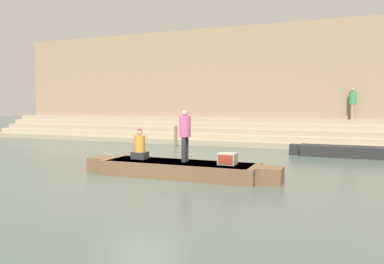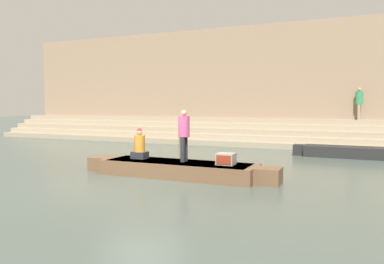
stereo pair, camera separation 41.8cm
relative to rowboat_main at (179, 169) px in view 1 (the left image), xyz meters
The scene contains 10 objects.
ground_plane 1.28m from the rowboat_main, 128.71° to the right, with size 120.00×120.00×0.00m, color #47544C.
ghat_steps 11.08m from the rowboat_main, 94.06° to the left, with size 36.00×3.24×1.52m.
back_wall 13.29m from the rowboat_main, 93.50° to the left, with size 34.20×1.28×7.34m.
rowboat_main is the anchor object (origin of this frame).
person_standing 1.22m from the rowboat_main, 33.97° to the left, with size 0.37×0.37×1.70m.
person_rowing 1.65m from the rowboat_main, behind, with size 0.52×0.41×1.07m.
tv_set 1.70m from the rowboat_main, ahead, with size 0.55×0.49×0.36m.
moored_boat_shore 8.67m from the rowboat_main, 54.74° to the left, with size 4.62×1.14×0.49m.
mooring_post 8.78m from the rowboat_main, 114.69° to the left, with size 0.17×0.17×1.17m, color brown.
person_on_steps 13.32m from the rowboat_main, 65.18° to the left, with size 0.38×0.38×1.80m.
Camera 1 is at (5.68, -10.15, 2.35)m, focal length 35.00 mm.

